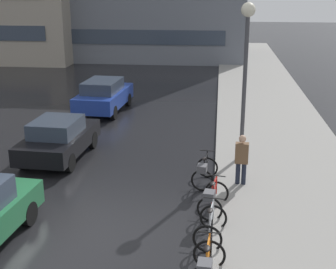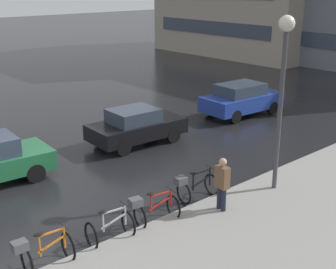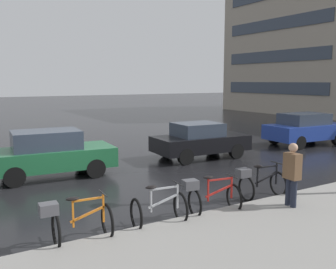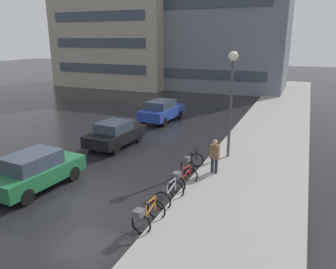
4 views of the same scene
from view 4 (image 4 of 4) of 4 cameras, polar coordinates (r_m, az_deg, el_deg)
name	(u,v)px [view 4 (image 4 of 4)]	position (r m, az deg, el deg)	size (l,w,h in m)	color
ground_plane	(83,194)	(13.88, -14.60, -9.93)	(140.00, 140.00, 0.00)	black
sidewalk_kerb	(266,141)	(20.70, 16.76, -1.04)	(4.80, 60.00, 0.14)	gray
bicycle_nearest	(147,215)	(11.03, -3.71, -13.77)	(0.80, 1.37, 0.98)	black
bicycle_second	(170,194)	(12.55, 0.30, -10.28)	(0.83, 1.20, 0.95)	black
bicycle_third	(183,178)	(13.65, 2.58, -7.54)	(0.87, 1.45, 0.97)	black
bicycle_farthest	(191,162)	(15.38, 4.02, -4.75)	(0.82, 1.44, 0.97)	black
car_green	(35,170)	(14.65, -22.09, -5.80)	(2.10, 4.15, 1.57)	#1E6038
car_black	(115,134)	(19.10, -9.18, 0.15)	(2.05, 4.02, 1.48)	black
car_blue	(162,111)	(24.63, -1.09, 4.20)	(2.17, 4.28, 1.59)	navy
pedestrian	(215,155)	(14.91, 8.12, -3.64)	(0.42, 0.27, 1.71)	#1E2333
streetlamp	(232,84)	(16.44, 11.05, 8.69)	(0.47, 0.47, 5.45)	#424247
building_facade_main	(217,39)	(41.85, 8.52, 16.06)	(16.52, 9.36, 11.75)	slate
building_facade_side	(122,31)	(45.64, -7.95, 17.49)	(14.97, 11.06, 13.96)	#9E9384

